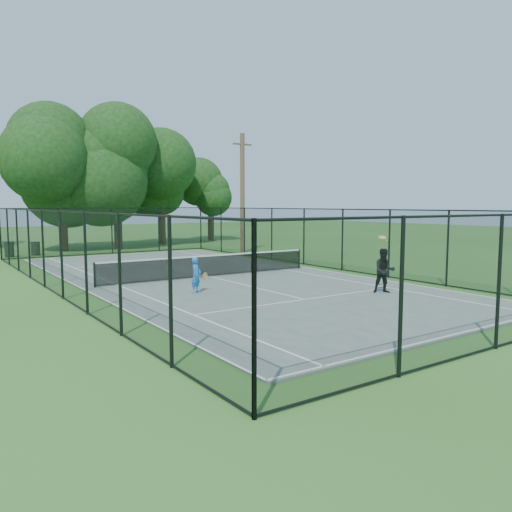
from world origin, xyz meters
TOP-DOWN VIEW (x-y plane):
  - ground at (0.00, 0.00)m, footprint 120.00×120.00m
  - tennis_court at (0.00, 0.00)m, footprint 11.00×24.00m
  - tennis_net at (0.00, 0.00)m, footprint 10.08×0.08m
  - fence at (0.00, 0.00)m, footprint 13.10×26.10m
  - tree_near_left at (-2.06, 16.99)m, footprint 6.75×6.75m
  - tree_near_mid at (1.42, 15.93)m, footprint 7.04×7.04m
  - tree_near_right at (6.06, 18.81)m, footprint 5.57×5.57m
  - tree_far_right at (11.38, 20.24)m, footprint 4.89×4.89m
  - trash_bin_left at (-5.87, 14.45)m, footprint 0.58×0.58m
  - trash_bin_right at (-4.33, 14.77)m, footprint 0.58×0.58m
  - utility_pole at (7.50, 9.00)m, footprint 1.40×0.30m
  - player_blue at (-2.38, -3.27)m, footprint 0.86×0.52m
  - player_black at (3.18, -6.99)m, footprint 0.98×0.95m

SIDE VIEW (x-z plane):
  - ground at x=0.00m, z-range 0.00..0.00m
  - tennis_court at x=0.00m, z-range 0.00..0.06m
  - trash_bin_right at x=-4.33m, z-range 0.01..0.87m
  - trash_bin_left at x=-5.87m, z-range 0.01..0.97m
  - tennis_net at x=0.00m, z-range 0.10..1.05m
  - player_blue at x=-2.38m, z-range 0.06..1.34m
  - player_black at x=3.18m, z-range -0.16..1.86m
  - fence at x=0.00m, z-range 0.00..3.00m
  - utility_pole at x=7.50m, z-range 0.06..7.89m
  - tree_far_right at x=11.38m, z-range 0.77..7.24m
  - tree_near_right at x=6.06m, z-range 1.04..8.72m
  - tree_near_left at x=-2.06m, z-range 1.01..9.82m
  - tree_near_mid at x=1.42m, z-range 1.07..10.28m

